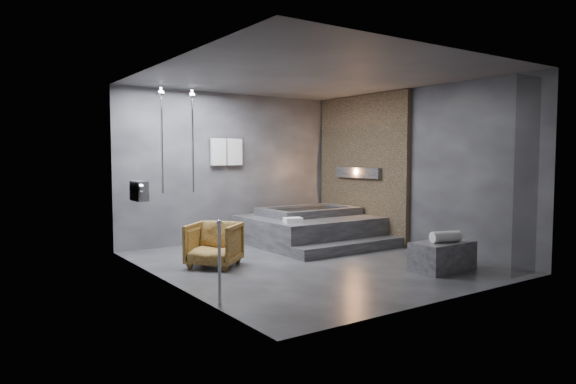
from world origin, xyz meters
TOP-DOWN VIEW (x-y plane):
  - room at (0.40, 0.24)m, footprint 5.00×5.04m
  - tub_deck at (1.05, 1.45)m, footprint 2.20×2.00m
  - tub_step at (1.05, 0.27)m, footprint 2.20×0.36m
  - concrete_bench at (1.22, -1.49)m, footprint 0.91×0.51m
  - driftwood_chair at (-1.33, 0.59)m, footprint 1.00×0.99m
  - rolled_towel at (1.22, -1.53)m, footprint 0.47×0.27m
  - deck_towel at (0.31, 0.90)m, footprint 0.34×0.29m

SIDE VIEW (x-z plane):
  - tub_step at x=1.05m, z-range 0.00..0.18m
  - concrete_bench at x=1.22m, z-range 0.00..0.41m
  - tub_deck at x=1.05m, z-range 0.00..0.50m
  - driftwood_chair at x=-1.33m, z-range 0.00..0.65m
  - rolled_towel at x=1.22m, z-range 0.41..0.57m
  - deck_towel at x=0.31m, z-range 0.50..0.58m
  - room at x=0.40m, z-range 0.32..3.14m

